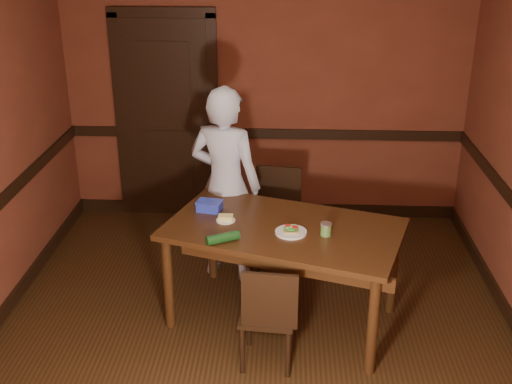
# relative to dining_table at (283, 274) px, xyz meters

# --- Properties ---
(floor) EXTENTS (4.00, 4.50, 0.01)m
(floor) POSITION_rel_dining_table_xyz_m (-0.21, -0.28, -0.40)
(floor) COLOR black
(floor) RESTS_ON ground
(wall_back) EXTENTS (4.00, 0.02, 2.70)m
(wall_back) POSITION_rel_dining_table_xyz_m (-0.21, 1.97, 0.95)
(wall_back) COLOR brown
(wall_back) RESTS_ON ground
(dado_back) EXTENTS (4.00, 0.03, 0.10)m
(dado_back) POSITION_rel_dining_table_xyz_m (-0.21, 1.96, 0.50)
(dado_back) COLOR black
(dado_back) RESTS_ON ground
(baseboard_back) EXTENTS (4.00, 0.03, 0.12)m
(baseboard_back) POSITION_rel_dining_table_xyz_m (-0.21, 1.96, -0.34)
(baseboard_back) COLOR black
(baseboard_back) RESTS_ON ground
(door) EXTENTS (1.05, 0.07, 2.20)m
(door) POSITION_rel_dining_table_xyz_m (-1.21, 1.94, 0.69)
(door) COLOR black
(door) RESTS_ON ground
(dining_table) EXTENTS (1.93, 1.45, 0.80)m
(dining_table) POSITION_rel_dining_table_xyz_m (0.00, 0.00, 0.00)
(dining_table) COLOR #351E0D
(dining_table) RESTS_ON floor
(chair_far) EXTENTS (0.47, 0.47, 0.88)m
(chair_far) POSITION_rel_dining_table_xyz_m (-0.03, 0.88, 0.04)
(chair_far) COLOR black
(chair_far) RESTS_ON floor
(chair_near) EXTENTS (0.41, 0.41, 0.81)m
(chair_near) POSITION_rel_dining_table_xyz_m (-0.10, -0.53, 0.00)
(chair_near) COLOR black
(chair_near) RESTS_ON floor
(person) EXTENTS (0.72, 0.58, 1.70)m
(person) POSITION_rel_dining_table_xyz_m (-0.50, 0.68, 0.45)
(person) COLOR silver
(person) RESTS_ON floor
(sandwich_plate) EXTENTS (0.23, 0.23, 0.06)m
(sandwich_plate) POSITION_rel_dining_table_xyz_m (0.05, -0.10, 0.42)
(sandwich_plate) COLOR silver
(sandwich_plate) RESTS_ON dining_table
(sauce_jar) EXTENTS (0.08, 0.08, 0.10)m
(sauce_jar) POSITION_rel_dining_table_xyz_m (0.30, -0.13, 0.45)
(sauce_jar) COLOR #54823B
(sauce_jar) RESTS_ON dining_table
(cheese_saucer) EXTENTS (0.15, 0.15, 0.05)m
(cheese_saucer) POSITION_rel_dining_table_xyz_m (-0.44, 0.08, 0.42)
(cheese_saucer) COLOR silver
(cheese_saucer) RESTS_ON dining_table
(food_tub) EXTENTS (0.22, 0.17, 0.08)m
(food_tub) POSITION_rel_dining_table_xyz_m (-0.58, 0.26, 0.44)
(food_tub) COLOR blue
(food_tub) RESTS_ON dining_table
(wrapped_veg) EXTENTS (0.25, 0.18, 0.07)m
(wrapped_veg) POSITION_rel_dining_table_xyz_m (-0.43, -0.27, 0.44)
(wrapped_veg) COLOR #123A14
(wrapped_veg) RESTS_ON dining_table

